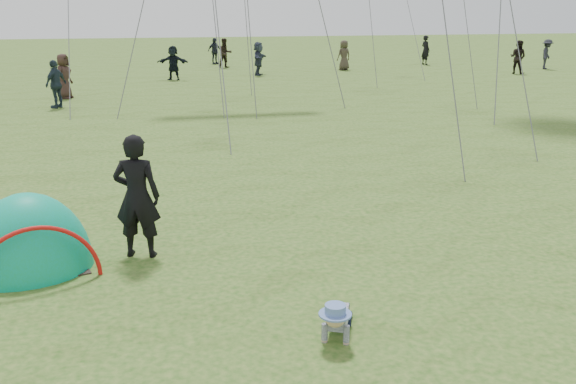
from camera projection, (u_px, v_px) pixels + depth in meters
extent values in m
plane|color=#214F14|center=(262.00, 353.00, 6.92)|extent=(140.00, 140.00, 0.00)
ellipsoid|color=#0A9E5C|center=(31.00, 270.00, 9.08)|extent=(2.08, 1.87, 2.25)
imported|color=black|center=(137.00, 196.00, 9.35)|extent=(0.77, 0.61, 1.85)
imported|color=black|center=(518.00, 57.00, 34.54)|extent=(1.05, 1.09, 1.77)
imported|color=#243240|center=(56.00, 84.00, 23.08)|extent=(0.91, 1.07, 1.72)
imported|color=#21222B|center=(547.00, 54.00, 37.07)|extent=(1.21, 1.23, 1.70)
imported|color=#372420|center=(64.00, 76.00, 25.42)|extent=(0.83, 1.00, 1.76)
imported|color=black|center=(173.00, 63.00, 31.73)|extent=(1.63, 0.91, 1.67)
imported|color=#1D212D|center=(214.00, 51.00, 40.32)|extent=(1.02, 0.78, 1.61)
imported|color=#3C3329|center=(344.00, 55.00, 36.56)|extent=(0.93, 0.74, 1.68)
imported|color=#2D3447|center=(258.00, 59.00, 33.86)|extent=(1.11, 1.68, 1.74)
imported|color=black|center=(425.00, 50.00, 39.86)|extent=(0.60, 0.75, 1.78)
imported|color=black|center=(225.00, 53.00, 37.83)|extent=(0.96, 0.82, 1.71)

